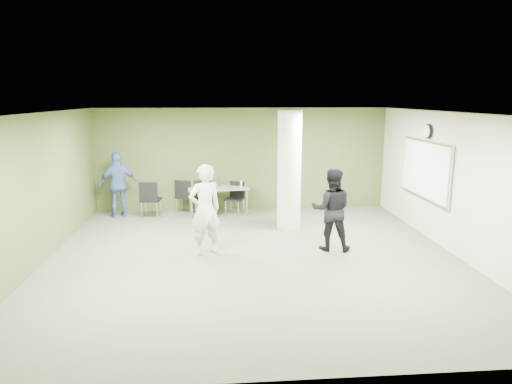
{
  "coord_description": "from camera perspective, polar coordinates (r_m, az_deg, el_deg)",
  "views": [
    {
      "loc": [
        -0.65,
        -8.48,
        3.08
      ],
      "look_at": [
        0.13,
        1.0,
        1.1
      ],
      "focal_mm": 32.0,
      "sensor_mm": 36.0,
      "label": 1
    }
  ],
  "objects": [
    {
      "name": "floor",
      "position": [
        9.05,
        -0.32,
        -8.14
      ],
      "size": [
        8.0,
        8.0,
        0.0
      ],
      "primitive_type": "plane",
      "color": "#4D4E3D",
      "rests_on": "ground"
    },
    {
      "name": "ceiling",
      "position": [
        8.51,
        -0.34,
        9.88
      ],
      "size": [
        8.0,
        8.0,
        0.0
      ],
      "primitive_type": "plane",
      "rotation": [
        3.14,
        0.0,
        0.0
      ],
      "color": "white",
      "rests_on": "wall_back"
    },
    {
      "name": "wall_back",
      "position": [
        12.61,
        -1.73,
        4.11
      ],
      "size": [
        8.0,
        2.8,
        0.02
      ],
      "primitive_type": "cube",
      "rotation": [
        1.57,
        0.0,
        0.0
      ],
      "color": "#4C5C2B",
      "rests_on": "floor"
    },
    {
      "name": "wall_left",
      "position": [
        9.27,
        -25.81,
        0.14
      ],
      "size": [
        0.02,
        8.0,
        2.8
      ],
      "primitive_type": "cube",
      "color": "#4C5C2B",
      "rests_on": "floor"
    },
    {
      "name": "wall_right_cream",
      "position": [
        9.82,
        23.64,
        0.92
      ],
      "size": [
        0.02,
        8.0,
        2.8
      ],
      "primitive_type": "cube",
      "color": "beige",
      "rests_on": "floor"
    },
    {
      "name": "column",
      "position": [
        10.74,
        4.18,
        2.74
      ],
      "size": [
        0.56,
        0.56,
        2.8
      ],
      "primitive_type": "cylinder",
      "color": "silver",
      "rests_on": "floor"
    },
    {
      "name": "whiteboard",
      "position": [
        10.82,
        20.35,
        2.64
      ],
      "size": [
        0.05,
        2.3,
        1.3
      ],
      "color": "silver",
      "rests_on": "wall_right_cream"
    },
    {
      "name": "wall_clock",
      "position": [
        10.73,
        20.68,
        7.12
      ],
      "size": [
        0.06,
        0.32,
        0.32
      ],
      "color": "black",
      "rests_on": "wall_right_cream"
    },
    {
      "name": "folding_table",
      "position": [
        12.07,
        -4.68,
        0.38
      ],
      "size": [
        1.64,
        0.83,
        1.0
      ],
      "rotation": [
        0.0,
        0.0,
        0.09
      ],
      "color": "gray",
      "rests_on": "floor"
    },
    {
      "name": "wastebasket",
      "position": [
        12.19,
        -5.54,
        -2.13
      ],
      "size": [
        0.28,
        0.28,
        0.33
      ],
      "primitive_type": "cylinder",
      "color": "#4C4C4C",
      "rests_on": "floor"
    },
    {
      "name": "chair_back_left",
      "position": [
        12.04,
        -13.14,
        -0.58
      ],
      "size": [
        0.53,
        0.53,
        0.97
      ],
      "rotation": [
        0.0,
        0.0,
        3.04
      ],
      "color": "black",
      "rests_on": "floor"
    },
    {
      "name": "chair_back_right",
      "position": [
        12.35,
        -8.92,
        -0.23
      ],
      "size": [
        0.58,
        0.58,
        0.93
      ],
      "rotation": [
        0.0,
        0.0,
        2.84
      ],
      "color": "black",
      "rests_on": "floor"
    },
    {
      "name": "chair_table_left",
      "position": [
        11.97,
        -6.62,
        -0.5
      ],
      "size": [
        0.53,
        0.53,
        0.94
      ],
      "rotation": [
        0.0,
        0.0,
        0.15
      ],
      "color": "black",
      "rests_on": "floor"
    },
    {
      "name": "chair_table_right",
      "position": [
        12.16,
        -2.57,
        -0.44
      ],
      "size": [
        0.58,
        0.58,
        0.88
      ],
      "rotation": [
        0.0,
        0.0,
        -0.42
      ],
      "color": "black",
      "rests_on": "floor"
    },
    {
      "name": "woman_white",
      "position": [
        9.02,
        -6.4,
        -2.24
      ],
      "size": [
        0.78,
        0.67,
        1.81
      ],
      "primitive_type": "imported",
      "rotation": [
        0.0,
        0.0,
        3.57
      ],
      "color": "silver",
      "rests_on": "floor"
    },
    {
      "name": "man_black",
      "position": [
        9.38,
        9.42,
        -2.18
      ],
      "size": [
        0.93,
        0.79,
        1.69
      ],
      "primitive_type": "imported",
      "rotation": [
        0.0,
        0.0,
        2.94
      ],
      "color": "black",
      "rests_on": "floor"
    },
    {
      "name": "man_blue",
      "position": [
        12.36,
        -16.82,
        0.9
      ],
      "size": [
        1.09,
        0.75,
        1.71
      ],
      "primitive_type": "imported",
      "rotation": [
        0.0,
        0.0,
        3.51
      ],
      "color": "#4361A7",
      "rests_on": "floor"
    }
  ]
}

